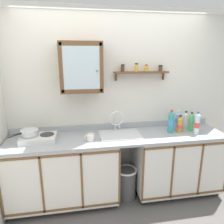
{
  "coord_description": "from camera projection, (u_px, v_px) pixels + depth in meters",
  "views": [
    {
      "loc": [
        -0.53,
        -2.14,
        1.95
      ],
      "look_at": [
        -0.07,
        0.5,
        1.21
      ],
      "focal_mm": 33.57,
      "sensor_mm": 36.0,
      "label": 1
    }
  ],
  "objects": [
    {
      "name": "floor",
      "position": [
        124.0,
        215.0,
        2.64
      ],
      "size": [
        5.9,
        5.9,
        0.0
      ],
      "primitive_type": "plane",
      "color": "#565451",
      "rests_on": "ground"
    },
    {
      "name": "back_wall",
      "position": [
        115.0,
        103.0,
        2.97
      ],
      "size": [
        3.5,
        0.07,
        2.56
      ],
      "color": "silver",
      "rests_on": "ground"
    },
    {
      "name": "lower_cabinet_run",
      "position": [
        64.0,
        173.0,
        2.76
      ],
      "size": [
        1.4,
        0.61,
        0.89
      ],
      "color": "black",
      "rests_on": "ground"
    },
    {
      "name": "lower_cabinet_run_right",
      "position": [
        176.0,
        162.0,
        3.02
      ],
      "size": [
        1.21,
        0.61,
        0.89
      ],
      "color": "black",
      "rests_on": "ground"
    },
    {
      "name": "countertop",
      "position": [
        119.0,
        137.0,
        2.76
      ],
      "size": [
        2.86,
        0.64,
        0.03
      ],
      "primitive_type": "cube",
      "color": "#9EA3A8",
      "rests_on": "lower_cabinet_run"
    },
    {
      "name": "backsplash",
      "position": [
        115.0,
        126.0,
        3.03
      ],
      "size": [
        2.86,
        0.02,
        0.08
      ],
      "primitive_type": "cube",
      "color": "#9EA3A8",
      "rests_on": "countertop"
    },
    {
      "name": "sink",
      "position": [
        119.0,
        135.0,
        2.8
      ],
      "size": [
        0.54,
        0.42,
        0.42
      ],
      "color": "silver",
      "rests_on": "countertop"
    },
    {
      "name": "hot_plate_stove",
      "position": [
        39.0,
        138.0,
        2.59
      ],
      "size": [
        0.43,
        0.3,
        0.07
      ],
      "color": "silver",
      "rests_on": "countertop"
    },
    {
      "name": "saucepan",
      "position": [
        29.0,
        132.0,
        2.57
      ],
      "size": [
        0.31,
        0.29,
        0.07
      ],
      "color": "silver",
      "rests_on": "hot_plate_stove"
    },
    {
      "name": "bottle_detergent_teal_0",
      "position": [
        171.0,
        122.0,
        2.84
      ],
      "size": [
        0.08,
        0.08,
        0.32
      ],
      "color": "teal",
      "rests_on": "countertop"
    },
    {
      "name": "bottle_juice_amber_1",
      "position": [
        180.0,
        124.0,
        2.88
      ],
      "size": [
        0.08,
        0.08,
        0.24
      ],
      "color": "gold",
      "rests_on": "countertop"
    },
    {
      "name": "bottle_water_clear_2",
      "position": [
        197.0,
        124.0,
        2.78
      ],
      "size": [
        0.07,
        0.07,
        0.31
      ],
      "color": "silver",
      "rests_on": "countertop"
    },
    {
      "name": "bottle_soda_green_3",
      "position": [
        191.0,
        122.0,
        2.92
      ],
      "size": [
        0.07,
        0.07,
        0.27
      ],
      "color": "#4CB266",
      "rests_on": "countertop"
    },
    {
      "name": "bottle_opaque_white_4",
      "position": [
        185.0,
        121.0,
        3.0
      ],
      "size": [
        0.07,
        0.07,
        0.26
      ],
      "color": "white",
      "rests_on": "countertop"
    },
    {
      "name": "bottle_water_blue_5",
      "position": [
        178.0,
        120.0,
        2.97
      ],
      "size": [
        0.08,
        0.08,
        0.28
      ],
      "color": "#8CB7E0",
      "rests_on": "countertop"
    },
    {
      "name": "mug",
      "position": [
        90.0,
        137.0,
        2.59
      ],
      "size": [
        0.13,
        0.09,
        0.09
      ],
      "color": "white",
      "rests_on": "countertop"
    },
    {
      "name": "wall_cabinet",
      "position": [
        81.0,
        67.0,
        2.6
      ],
      "size": [
        0.52,
        0.31,
        0.62
      ],
      "color": "brown"
    },
    {
      "name": "spice_shelf",
      "position": [
        141.0,
        71.0,
        2.82
      ],
      "size": [
        0.74,
        0.14,
        0.23
      ],
      "color": "brown"
    },
    {
      "name": "trash_bin",
      "position": [
        126.0,
        183.0,
        2.91
      ],
      "size": [
        0.29,
        0.29,
        0.44
      ],
      "color": "#4C4C51",
      "rests_on": "ground"
    }
  ]
}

